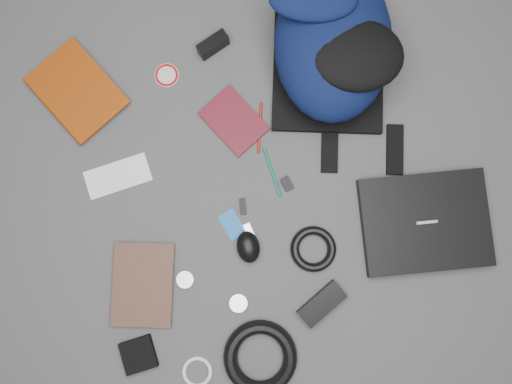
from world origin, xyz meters
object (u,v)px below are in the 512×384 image
object	(u,v)px
comic_book	(112,283)
power_brick	(322,304)
textbook_red	(52,113)
compact_camera	(213,45)
mouse	(248,247)
backpack	(333,42)
dvd_case	(234,121)
laptop	(425,222)
pouch	(139,355)

from	to	relation	value
comic_book	power_brick	world-z (taller)	power_brick
textbook_red	power_brick	distance (m)	0.96
compact_camera	mouse	size ratio (longest dim) A/B	1.04
compact_camera	power_brick	xyz separation A→B (m)	(0.05, -0.82, -0.01)
backpack	mouse	xyz separation A→B (m)	(-0.41, -0.46, -0.08)
power_brick	mouse	bearing A→B (deg)	101.85
comic_book	compact_camera	size ratio (longest dim) A/B	2.50
comic_book	compact_camera	bearing A→B (deg)	69.53
textbook_red	dvd_case	xyz separation A→B (m)	(0.50, -0.20, -0.01)
laptop	textbook_red	xyz separation A→B (m)	(-0.92, 0.66, -0.00)
backpack	pouch	world-z (taller)	backpack
laptop	mouse	bearing A→B (deg)	-177.65
comic_book	pouch	distance (m)	0.21
comic_book	laptop	bearing A→B (deg)	12.73
dvd_case	compact_camera	bearing A→B (deg)	63.01
textbook_red	comic_book	distance (m)	0.53
textbook_red	comic_book	bearing A→B (deg)	-110.94
power_brick	laptop	bearing A→B (deg)	-3.04
dvd_case	comic_book	bearing A→B (deg)	-168.44
textbook_red	mouse	world-z (taller)	mouse
pouch	dvd_case	bearing A→B (deg)	49.33
dvd_case	compact_camera	xyz separation A→B (m)	(0.02, 0.23, 0.02)
comic_book	mouse	xyz separation A→B (m)	(0.40, -0.03, 0.01)
backpack	comic_book	size ratio (longest dim) A/B	2.14
compact_camera	pouch	world-z (taller)	compact_camera
power_brick	dvd_case	bearing A→B (deg)	74.82
backpack	comic_book	world-z (taller)	backpack
laptop	compact_camera	bearing A→B (deg)	134.01
compact_camera	power_brick	bearing A→B (deg)	-101.96
backpack	laptop	size ratio (longest dim) A/B	1.42
comic_book	pouch	world-z (taller)	pouch
compact_camera	pouch	distance (m)	0.92
dvd_case	power_brick	world-z (taller)	power_brick
laptop	mouse	size ratio (longest dim) A/B	3.92
mouse	power_brick	distance (m)	0.26
mouse	power_brick	size ratio (longest dim) A/B	0.66
compact_camera	power_brick	distance (m)	0.82
laptop	dvd_case	bearing A→B (deg)	145.99
comic_book	power_brick	size ratio (longest dim) A/B	1.71
comic_book	dvd_case	distance (m)	0.59
pouch	compact_camera	bearing A→B (deg)	58.04
power_brick	backpack	bearing A→B (deg)	47.17
laptop	dvd_case	distance (m)	0.63
comic_book	power_brick	xyz separation A→B (m)	(0.55, -0.25, 0.01)
dvd_case	power_brick	distance (m)	0.59
dvd_case	pouch	bearing A→B (deg)	-153.92
compact_camera	pouch	xyz separation A→B (m)	(-0.49, -0.78, -0.01)
backpack	mouse	size ratio (longest dim) A/B	5.55
backpack	pouch	xyz separation A→B (m)	(-0.80, -0.65, -0.09)
compact_camera	mouse	xyz separation A→B (m)	(-0.10, -0.60, -0.00)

